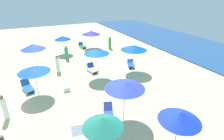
{
  "coord_description": "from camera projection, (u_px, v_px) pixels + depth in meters",
  "views": [
    {
      "loc": [
        12.0,
        4.13,
        7.23
      ],
      "look_at": [
        -0.38,
        10.0,
        1.06
      ],
      "focal_mm": 28.37,
      "sensor_mm": 36.0,
      "label": 1
    }
  ],
  "objects": [
    {
      "name": "umbrella_0",
      "position": [
        97.0,
        51.0,
        15.12
      ],
      "size": [
        2.2,
        2.2,
        2.66
      ],
      "color": "silver",
      "rests_on": "ground_plane"
    },
    {
      "name": "lounge_chair_0_0",
      "position": [
        92.0,
        69.0,
        17.15
      ],
      "size": [
        1.54,
        0.88,
        0.68
      ],
      "rotation": [
        0.0,
        0.0,
        1.74
      ],
      "color": "silver",
      "rests_on": "ground_plane"
    },
    {
      "name": "lounge_chair_0_1",
      "position": [
        93.0,
        69.0,
        17.16
      ],
      "size": [
        1.37,
        0.68,
        0.77
      ],
      "rotation": [
        0.0,
        0.0,
        1.63
      ],
      "color": "silver",
      "rests_on": "ground_plane"
    },
    {
      "name": "umbrella_1",
      "position": [
        180.0,
        116.0,
        7.56
      ],
      "size": [
        1.84,
        1.84,
        2.54
      ],
      "color": "silver",
      "rests_on": "ground_plane"
    },
    {
      "name": "umbrella_2",
      "position": [
        62.0,
        38.0,
        21.31
      ],
      "size": [
        1.97,
        1.97,
        2.24
      ],
      "color": "silver",
      "rests_on": "ground_plane"
    },
    {
      "name": "umbrella_3",
      "position": [
        134.0,
        48.0,
        16.34
      ],
      "size": [
        2.44,
        2.44,
        2.64
      ],
      "color": "silver",
      "rests_on": "ground_plane"
    },
    {
      "name": "lounge_chair_3_0",
      "position": [
        131.0,
        64.0,
        18.31
      ],
      "size": [
        1.52,
        1.13,
        0.62
      ],
      "rotation": [
        0.0,
        0.0,
        1.17
      ],
      "color": "silver",
      "rests_on": "ground_plane"
    },
    {
      "name": "umbrella_4",
      "position": [
        33.0,
        47.0,
        17.36
      ],
      "size": [
        2.37,
        2.37,
        2.46
      ],
      "color": "silver",
      "rests_on": "ground_plane"
    },
    {
      "name": "umbrella_5",
      "position": [
        103.0,
        122.0,
        7.54
      ],
      "size": [
        1.8,
        1.8,
        2.34
      ],
      "color": "silver",
      "rests_on": "ground_plane"
    },
    {
      "name": "lounge_chair_5_0",
      "position": [
        79.0,
        139.0,
        9.08
      ],
      "size": [
        1.41,
        0.82,
        0.66
      ],
      "rotation": [
        0.0,
        0.0,
        1.44
      ],
      "color": "silver",
      "rests_on": "ground_plane"
    },
    {
      "name": "umbrella_6",
      "position": [
        91.0,
        33.0,
        23.41
      ],
      "size": [
        2.45,
        2.45,
        2.39
      ],
      "color": "silver",
      "rests_on": "ground_plane"
    },
    {
      "name": "lounge_chair_6_0",
      "position": [
        82.0,
        46.0,
        24.32
      ],
      "size": [
        1.39,
        0.85,
        0.71
      ],
      "rotation": [
        0.0,
        0.0,
        1.73
      ],
      "color": "silver",
      "rests_on": "ground_plane"
    },
    {
      "name": "umbrella_7",
      "position": [
        125.0,
        85.0,
        9.89
      ],
      "size": [
        2.31,
        2.31,
        2.59
      ],
      "color": "silver",
      "rests_on": "ground_plane"
    },
    {
      "name": "lounge_chair_7_0",
      "position": [
        109.0,
        114.0,
        10.94
      ],
      "size": [
        1.64,
        1.07,
        0.69
      ],
      "rotation": [
        0.0,
        0.0,
        1.21
      ],
      "color": "silver",
      "rests_on": "ground_plane"
    },
    {
      "name": "umbrella_8",
      "position": [
        34.0,
        69.0,
        12.47
      ],
      "size": [
        2.26,
        2.26,
        2.34
      ],
      "color": "silver",
      "rests_on": "ground_plane"
    },
    {
      "name": "lounge_chair_8_0",
      "position": [
        28.0,
        87.0,
        13.92
      ],
      "size": [
        1.62,
        0.99,
        0.77
      ],
      "rotation": [
        0.0,
        0.0,
        1.81
      ],
      "color": "silver",
      "rests_on": "ground_plane"
    },
    {
      "name": "beachgoer_0",
      "position": [
        58.0,
        65.0,
        16.85
      ],
      "size": [
        0.4,
        0.4,
        1.69
      ],
      "rotation": [
        0.0,
        0.0,
        1.53
      ],
      "color": "white",
      "rests_on": "ground_plane"
    },
    {
      "name": "beachgoer_2",
      "position": [
        67.0,
        53.0,
        19.99
      ],
      "size": [
        0.53,
        0.53,
        1.63
      ],
      "rotation": [
        0.0,
        0.0,
        2.61
      ],
      "color": "#33985F",
      "rests_on": "ground_plane"
    },
    {
      "name": "beachgoer_3",
      "position": [
        110.0,
        43.0,
        23.77
      ],
      "size": [
        0.53,
        0.53,
        1.68
      ],
      "rotation": [
        0.0,
        0.0,
        1.06
      ],
      "color": "green",
      "rests_on": "ground_plane"
    },
    {
      "name": "beachgoer_6",
      "position": [
        4.0,
        108.0,
        10.59
      ],
      "size": [
        0.43,
        0.43,
        1.7
      ],
      "rotation": [
        0.0,
        0.0,
        2.05
      ],
      "color": "white",
      "rests_on": "ground_plane"
    },
    {
      "name": "cooler_box_1",
      "position": [
        67.0,
        89.0,
        13.91
      ],
      "size": [
        0.41,
        0.52,
        0.35
      ],
      "primitive_type": "cube",
      "rotation": [
        0.0,
        0.0,
        1.52
      ],
      "color": "white",
      "rests_on": "ground_plane"
    },
    {
      "name": "beach_ball_2",
      "position": [
        22.0,
        76.0,
        16.05
      ],
      "size": [
        0.32,
        0.32,
        0.32
      ],
      "primitive_type": "sphere",
      "color": "#3592CC",
      "rests_on": "ground_plane"
    }
  ]
}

